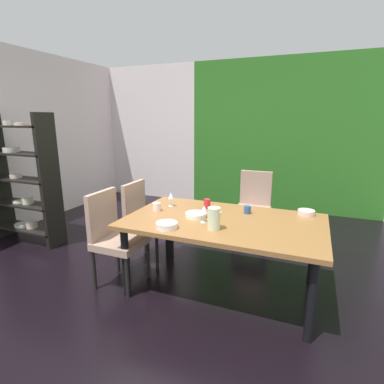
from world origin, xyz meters
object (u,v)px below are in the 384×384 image
chair_head_far (253,204)px  cup_near_window (247,210)px  serving_bowl_west (196,215)px  cup_right (207,204)px  chair_left_near (113,234)px  display_shelf (23,180)px  wine_glass_corner (171,196)px  cup_center (157,207)px  pitcher_rear (214,218)px  serving_bowl_near_shelf (306,212)px  wine_glass_north (204,210)px  chair_left_far (144,217)px  serving_bowl_south (167,225)px  dining_table (224,227)px

chair_head_far → cup_near_window: size_ratio=12.38×
serving_bowl_west → cup_right: (0.00, 0.32, 0.03)m
chair_left_near → cup_right: size_ratio=9.62×
display_shelf → wine_glass_corner: size_ratio=10.95×
chair_left_near → cup_near_window: bearing=114.7°
cup_center → pitcher_rear: size_ratio=0.43×
wine_glass_corner → cup_near_window: bearing=4.3°
serving_bowl_near_shelf → wine_glass_north: bearing=-145.4°
wine_glass_corner → pitcher_rear: bearing=-36.9°
chair_left_far → chair_left_near: (-0.00, -0.57, 0.01)m
chair_head_far → pitcher_rear: (-0.04, -1.58, 0.29)m
serving_bowl_south → serving_bowl_near_shelf: bearing=37.4°
serving_bowl_south → cup_near_window: (0.55, 0.66, 0.01)m
wine_glass_north → display_shelf: bearing=173.1°
dining_table → cup_near_window: bearing=58.6°
dining_table → serving_bowl_south: (-0.39, -0.40, 0.10)m
serving_bowl_south → cup_center: (-0.32, 0.40, 0.02)m
serving_bowl_south → cup_right: 0.69m
serving_bowl_west → cup_right: bearing=89.2°
display_shelf → pitcher_rear: 2.82m
display_shelf → wine_glass_corner: 2.15m
chair_left_far → chair_head_far: bearing=133.5°
cup_near_window → pitcher_rear: bearing=-107.6°
chair_left_far → pitcher_rear: bearing=61.6°
dining_table → display_shelf: 2.80m
chair_left_near → serving_bowl_near_shelf: (1.74, 0.72, 0.22)m
chair_head_far → chair_left_far: bearing=43.5°
chair_left_near → display_shelf: size_ratio=0.55×
chair_left_far → serving_bowl_near_shelf: 1.76m
chair_left_far → pitcher_rear: (1.03, -0.56, 0.30)m
pitcher_rear → serving_bowl_west: bearing=137.4°
dining_table → chair_head_far: 1.31m
serving_bowl_west → display_shelf: bearing=175.3°
dining_table → chair_left_near: (-1.04, -0.28, -0.12)m
cup_center → pitcher_rear: pitcher_rear is taller
chair_left_far → chair_head_far: size_ratio=0.97×
cup_center → wine_glass_north: bearing=-14.9°
cup_center → cup_right: size_ratio=0.85×
display_shelf → serving_bowl_west: display_shelf is taller
chair_left_far → serving_bowl_near_shelf: bearing=95.1°
chair_left_near → cup_center: chair_left_near is taller
serving_bowl_south → serving_bowl_west: serving_bowl_south is taller
serving_bowl_near_shelf → cup_center: (-1.41, -0.43, 0.02)m
chair_head_far → serving_bowl_south: bearing=75.9°
chair_left_far → cup_near_window: bearing=89.2°
dining_table → cup_center: size_ratio=21.79×
dining_table → serving_bowl_near_shelf: (0.70, 0.44, 0.10)m
chair_left_far → cup_center: size_ratio=11.07×
chair_head_far → serving_bowl_south: size_ratio=5.05×
serving_bowl_near_shelf → cup_near_window: (-0.54, -0.17, 0.01)m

